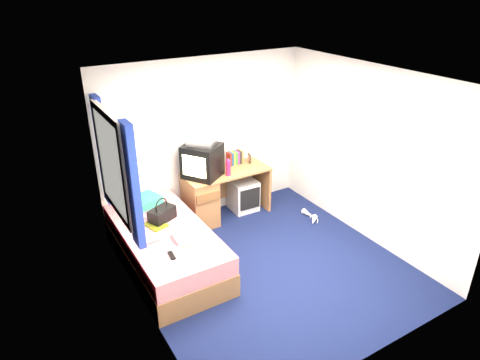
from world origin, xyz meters
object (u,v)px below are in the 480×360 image
white_heels (311,217)px  desk (210,196)px  storage_cube (243,195)px  remote_control (172,255)px  towel (187,235)px  pink_water_bottle (228,168)px  handbag (162,214)px  bed (166,247)px  crt_tv (202,161)px  colour_swatch_fan (191,245)px  pillow (142,203)px  water_bottle (153,239)px  vcr (202,143)px  picture_frame (249,158)px  aerosol_can (213,166)px  magazine (156,225)px

white_heels → desk: bearing=148.5°
storage_cube → remote_control: 2.23m
towel → white_heels: 2.25m
pink_water_bottle → handbag: (-1.18, -0.36, -0.23)m
bed → towel: bearing=-64.5°
crt_tv → colour_swatch_fan: (-0.78, -1.24, -0.45)m
storage_cube → pillow: bearing=-176.3°
water_bottle → white_heels: 2.60m
pink_water_bottle → desk: bearing=144.5°
vcr → pink_water_bottle: (0.33, -0.16, -0.40)m
desk → bed: bearing=-144.1°
storage_cube → picture_frame: picture_frame is taller
vcr → water_bottle: 1.62m
storage_cube → remote_control: bearing=-140.8°
water_bottle → picture_frame: bearing=27.2°
aerosol_can → pink_water_bottle: bearing=-62.1°
magazine → white_heels: bearing=-4.9°
crt_tv → pillow: bearing=-121.9°
desk → picture_frame: picture_frame is taller
towel → water_bottle: (-0.38, 0.14, -0.01)m
bed → desk: desk is taller
vcr → water_bottle: size_ratio=1.86×
colour_swatch_fan → picture_frame: bearing=39.2°
pink_water_bottle → handbag: bearing=-162.9°
pink_water_bottle → white_heels: (1.08, -0.64, -0.82)m
desk → vcr: size_ratio=3.50×
desk → pink_water_bottle: size_ratio=5.68×
picture_frame → pink_water_bottle: pink_water_bottle is taller
pink_water_bottle → towel: pink_water_bottle is taller
vcr → bed: bearing=-91.7°
picture_frame → aerosol_can: 0.64m
pillow → remote_control: 1.29m
crt_tv → white_heels: bearing=26.7°
bed → remote_control: size_ratio=12.50×
remote_control → crt_tv: bearing=56.1°
crt_tv → desk: bearing=55.6°
desk → water_bottle: bearing=-143.2°
pillow → magazine: bearing=-92.4°
vcr → colour_swatch_fan: bearing=-72.9°
pillow → remote_control: size_ratio=3.12×
storage_cube → vcr: (-0.70, -0.02, 1.02)m
aerosol_can → vcr: bearing=-162.5°
water_bottle → handbag: bearing=55.0°
aerosol_can → water_bottle: size_ratio=0.86×
bed → magazine: (-0.06, 0.14, 0.28)m
storage_cube → pink_water_bottle: (-0.37, -0.18, 0.62)m
towel → water_bottle: 0.40m
pillow → picture_frame: picture_frame is taller
magazine → white_heels: size_ratio=0.67×
remote_control → desk: bearing=53.4°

